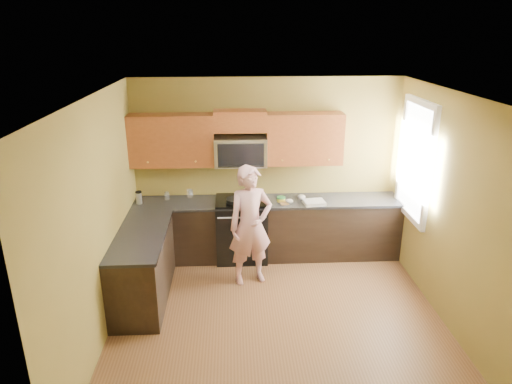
{
  "coord_description": "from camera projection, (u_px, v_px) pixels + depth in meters",
  "views": [
    {
      "loc": [
        -0.52,
        -4.72,
        3.38
      ],
      "look_at": [
        -0.2,
        1.3,
        1.2
      ],
      "focal_mm": 32.28,
      "sensor_mm": 36.0,
      "label": 1
    }
  ],
  "objects": [
    {
      "name": "microwave",
      "position": [
        241.0,
        165.0,
        6.79
      ],
      "size": [
        0.76,
        0.4,
        0.42
      ],
      "primitive_type": null,
      "color": "silver",
      "rests_on": "wall_back"
    },
    {
      "name": "glass_a",
      "position": [
        189.0,
        193.0,
        7.0
      ],
      "size": [
        0.07,
        0.07,
        0.12
      ],
      "primitive_type": "cylinder",
      "rotation": [
        0.0,
        0.0,
        0.04
      ],
      "color": "silver",
      "rests_on": "countertop_back"
    },
    {
      "name": "stove",
      "position": [
        242.0,
        229.0,
        7.0
      ],
      "size": [
        0.76,
        0.65,
        0.95
      ],
      "primitive_type": null,
      "color": "black",
      "rests_on": "floor"
    },
    {
      "name": "window",
      "position": [
        416.0,
        161.0,
        6.27
      ],
      "size": [
        0.06,
        1.06,
        1.66
      ],
      "primitive_type": null,
      "color": "white",
      "rests_on": "wall_right"
    },
    {
      "name": "dish_towel",
      "position": [
        314.0,
        202.0,
        6.74
      ],
      "size": [
        0.33,
        0.27,
        0.05
      ],
      "primitive_type": "cube",
      "rotation": [
        0.0,
        0.0,
        0.12
      ],
      "color": "silver",
      "rests_on": "countertop_back"
    },
    {
      "name": "floor",
      "position": [
        278.0,
        320.0,
        5.61
      ],
      "size": [
        4.0,
        4.0,
        0.0
      ],
      "primitive_type": "plane",
      "color": "brown",
      "rests_on": "ground"
    },
    {
      "name": "countertop_back",
      "position": [
        268.0,
        202.0,
        6.89
      ],
      "size": [
        4.0,
        0.62,
        0.04
      ],
      "primitive_type": "cube",
      "color": "black",
      "rests_on": "cabinet_back_run"
    },
    {
      "name": "glass_b",
      "position": [
        167.0,
        196.0,
        6.9
      ],
      "size": [
        0.08,
        0.08,
        0.12
      ],
      "primitive_type": "cylinder",
      "rotation": [
        0.0,
        0.0,
        -0.1
      ],
      "color": "silver",
      "rests_on": "countertop_back"
    },
    {
      "name": "toast_slice",
      "position": [
        284.0,
        203.0,
        6.75
      ],
      "size": [
        0.13,
        0.13,
        0.01
      ],
      "primitive_type": "cube",
      "rotation": [
        0.0,
        0.0,
        0.19
      ],
      "color": "#B27F47",
      "rests_on": "countertop_back"
    },
    {
      "name": "butter_tub",
      "position": [
        281.0,
        201.0,
        6.85
      ],
      "size": [
        0.16,
        0.16,
        0.09
      ],
      "primitive_type": null,
      "rotation": [
        0.0,
        0.0,
        -0.27
      ],
      "color": "yellow",
      "rests_on": "countertop_back"
    },
    {
      "name": "glass_c",
      "position": [
        191.0,
        194.0,
        6.99
      ],
      "size": [
        0.08,
        0.08,
        0.12
      ],
      "primitive_type": "cylinder",
      "rotation": [
        0.0,
        0.0,
        0.11
      ],
      "color": "silver",
      "rests_on": "countertop_back"
    },
    {
      "name": "wall_right",
      "position": [
        454.0,
        215.0,
        5.25
      ],
      "size": [
        0.0,
        4.0,
        4.0
      ],
      "primitive_type": "plane",
      "rotation": [
        1.57,
        0.0,
        -1.57
      ],
      "color": "olive",
      "rests_on": "ground"
    },
    {
      "name": "wall_front",
      "position": [
        309.0,
        329.0,
        3.27
      ],
      "size": [
        4.0,
        0.0,
        4.0
      ],
      "primitive_type": "plane",
      "rotation": [
        -1.57,
        0.0,
        0.0
      ],
      "color": "olive",
      "rests_on": "ground"
    },
    {
      "name": "wall_left",
      "position": [
        99.0,
        222.0,
        5.05
      ],
      "size": [
        0.0,
        4.0,
        4.0
      ],
      "primitive_type": "plane",
      "rotation": [
        1.57,
        0.0,
        1.57
      ],
      "color": "olive",
      "rests_on": "ground"
    },
    {
      "name": "upper_cab_left",
      "position": [
        173.0,
        165.0,
        6.77
      ],
      "size": [
        1.22,
        0.33,
        0.75
      ],
      "primitive_type": null,
      "color": "brown",
      "rests_on": "wall_back"
    },
    {
      "name": "cabinet_back_run",
      "position": [
        268.0,
        229.0,
        7.05
      ],
      "size": [
        4.0,
        0.6,
        0.88
      ],
      "primitive_type": "cube",
      "color": "black",
      "rests_on": "floor"
    },
    {
      "name": "upper_cab_over_mw",
      "position": [
        240.0,
        121.0,
        6.6
      ],
      "size": [
        0.76,
        0.33,
        0.3
      ],
      "primitive_type": "cube",
      "color": "brown",
      "rests_on": "wall_back"
    },
    {
      "name": "ceiling",
      "position": [
        282.0,
        97.0,
        4.69
      ],
      "size": [
        4.0,
        4.0,
        0.0
      ],
      "primitive_type": "plane",
      "rotation": [
        3.14,
        0.0,
        0.0
      ],
      "color": "white",
      "rests_on": "ground"
    },
    {
      "name": "woman",
      "position": [
        250.0,
        226.0,
        6.22
      ],
      "size": [
        0.7,
        0.56,
        1.67
      ],
      "primitive_type": "imported",
      "rotation": [
        0.0,
        0.0,
        0.28
      ],
      "color": "#DE6F7B",
      "rests_on": "floor"
    },
    {
      "name": "napkin_a",
      "position": [
        289.0,
        201.0,
        6.77
      ],
      "size": [
        0.14,
        0.15,
        0.06
      ],
      "primitive_type": "ellipsoid",
      "rotation": [
        0.0,
        0.0,
        -0.34
      ],
      "color": "silver",
      "rests_on": "countertop_back"
    },
    {
      "name": "frying_pan",
      "position": [
        235.0,
        202.0,
        6.73
      ],
      "size": [
        0.36,
        0.52,
        0.06
      ],
      "primitive_type": null,
      "rotation": [
        0.0,
        0.0,
        0.21
      ],
      "color": "black",
      "rests_on": "stove"
    },
    {
      "name": "cabinet_left_run",
      "position": [
        143.0,
        268.0,
        5.94
      ],
      "size": [
        0.6,
        1.6,
        0.88
      ],
      "primitive_type": "cube",
      "color": "black",
      "rests_on": "floor"
    },
    {
      "name": "napkin_b",
      "position": [
        302.0,
        197.0,
        6.93
      ],
      "size": [
        0.13,
        0.14,
        0.07
      ],
      "primitive_type": "ellipsoid",
      "rotation": [
        0.0,
        0.0,
        -0.11
      ],
      "color": "silver",
      "rests_on": "countertop_back"
    },
    {
      "name": "wall_back",
      "position": [
        267.0,
        167.0,
        7.03
      ],
      "size": [
        4.0,
        0.0,
        4.0
      ],
      "primitive_type": "plane",
      "rotation": [
        1.57,
        0.0,
        0.0
      ],
      "color": "olive",
      "rests_on": "ground"
    },
    {
      "name": "upper_cab_right",
      "position": [
        303.0,
        163.0,
        6.87
      ],
      "size": [
        1.12,
        0.33,
        0.75
      ],
      "primitive_type": null,
      "color": "brown",
      "rests_on": "wall_back"
    },
    {
      "name": "travel_mug",
      "position": [
        139.0,
        204.0,
        6.76
      ],
      "size": [
        0.11,
        0.11,
        0.19
      ],
      "primitive_type": null,
      "rotation": [
        0.0,
        0.0,
        0.31
      ],
      "color": "silver",
      "rests_on": "countertop_back"
    },
    {
      "name": "countertop_left",
      "position": [
        141.0,
        235.0,
        5.78
      ],
      "size": [
        0.62,
        1.6,
        0.04
      ],
      "primitive_type": "cube",
      "color": "black",
      "rests_on": "cabinet_left_run"
    }
  ]
}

